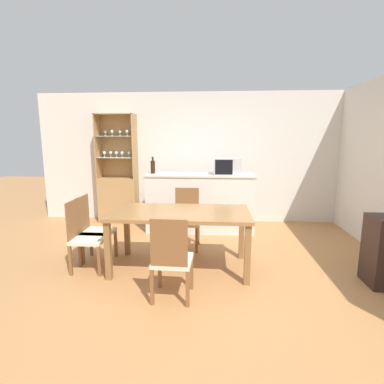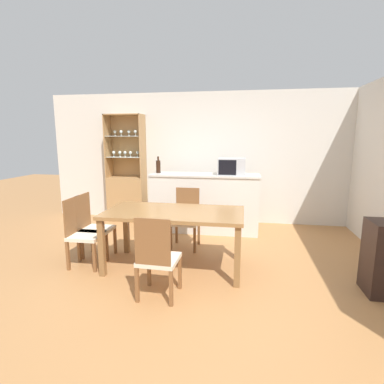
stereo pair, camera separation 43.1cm
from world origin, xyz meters
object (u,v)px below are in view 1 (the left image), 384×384
Objects in this scene: dining_chair_head_far at (186,219)px; microwave at (227,166)px; display_cabinet at (119,191)px; wine_bottle at (153,167)px; dining_chair_head_near at (172,259)px; dining_table at (180,218)px; dining_chair_side_left_far at (94,230)px; dining_chair_side_left_near at (86,237)px.

microwave is at bearing -126.24° from dining_chair_head_far.
wine_bottle is at bearing -30.25° from display_cabinet.
dining_chair_head_near is 2.58m from microwave.
dining_chair_side_left_far is (-1.20, 0.13, -0.23)m from dining_table.
dining_table is 1.93× the size of dining_chair_side_left_near.
microwave is (0.65, 1.62, 0.51)m from dining_table.
dining_chair_side_left_far is at bearing 29.05° from dining_chair_head_far.
display_cabinet is 3.28m from dining_chair_head_near.
dining_chair_side_left_far is at bearing -141.21° from microwave.
dining_chair_side_left_far is 1.95× the size of microwave.
dining_table is 1.23m from dining_chair_side_left_far.
microwave is at bearing 132.49° from dining_chair_side_left_near.
dining_chair_side_left_near is at bearing -82.51° from display_cabinet.
microwave is (2.15, -0.53, 0.57)m from display_cabinet.
dining_table is 1.23m from dining_chair_side_left_near.
dining_chair_head_far is at bearing 118.03° from dining_chair_side_left_far.
microwave reaches higher than dining_chair_side_left_far.
dining_table is at bearing 95.42° from dining_chair_side_left_near.
dining_chair_head_near is at bearing -74.38° from wine_bottle.
microwave reaches higher than dining_chair_head_far.
dining_chair_side_left_far is 1.50m from dining_chair_head_near.
dining_chair_side_left_near is (0.30, -2.28, -0.18)m from display_cabinet.
display_cabinet is 2.04m from dining_chair_side_left_far.
dining_chair_head_far is (1.20, 0.63, 0.00)m from dining_chair_side_left_far.
dining_table is 0.80m from dining_chair_head_near.
microwave is (0.65, 0.85, 0.74)m from dining_chair_head_far.
dining_chair_side_left_far is at bearing -81.51° from display_cabinet.
microwave reaches higher than dining_chair_head_near.
wine_bottle reaches higher than dining_chair_head_far.
dining_chair_head_far is 1.35m from wine_bottle.
display_cabinet reaches higher than wine_bottle.
microwave is 1.34m from wine_bottle.
wine_bottle is (-1.33, 0.06, -0.02)m from microwave.
dining_table is at bearing -67.75° from wine_bottle.
dining_table is at bearing -55.13° from display_cabinet.
dining_chair_head_near is at bearing 91.03° from dining_chair_head_far.
dining_chair_side_left_far is 2.48m from microwave.
wine_bottle reaches higher than dining_table.
dining_chair_head_far is at bearing -52.85° from wine_bottle.
wine_bottle is at bearing 163.18° from dining_chair_side_left_near.
dining_chair_side_left_near is 2.65m from microwave.
wine_bottle is (-0.69, 0.91, 0.72)m from dining_chair_head_far.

